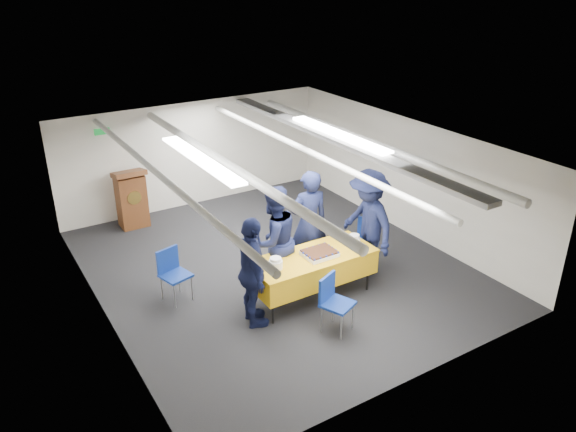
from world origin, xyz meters
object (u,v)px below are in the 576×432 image
object	(u,v)px
podium	(131,198)
chair_near	(333,298)
chair_right	(367,237)
chair_left	(172,269)
sailor_c	(252,273)
sailor_a	(309,223)
sailor_b	(273,241)
serving_table	(312,267)
sheet_cake	(319,253)
sailor_d	(368,223)

from	to	relation	value
podium	chair_near	distance (m)	5.26
chair_right	chair_left	world-z (taller)	same
chair_near	sailor_c	bearing A→B (deg)	141.61
chair_near	sailor_a	xyz separation A→B (m)	(0.64, 1.60, 0.41)
sailor_b	sailor_a	bearing A→B (deg)	-171.13
serving_table	sailor_c	bearing A→B (deg)	-173.33
chair_near	sailor_a	size ratio (longest dim) A/B	0.46
chair_near	chair_right	size ratio (longest dim) A/B	1.00
chair_left	sailor_b	world-z (taller)	sailor_b
chair_right	sailor_a	xyz separation A→B (m)	(-1.05, 0.33, 0.41)
serving_table	sheet_cake	bearing A→B (deg)	-37.46
chair_right	chair_near	bearing A→B (deg)	-142.83
chair_right	sailor_c	bearing A→B (deg)	-168.23
sailor_a	podium	bearing A→B (deg)	-50.74
serving_table	chair_near	bearing A→B (deg)	-104.46
sailor_a	sailor_b	xyz separation A→B (m)	(-0.84, -0.24, -0.01)
chair_left	serving_table	bearing A→B (deg)	-31.07
sheet_cake	chair_left	bearing A→B (deg)	148.63
chair_near	sailor_c	xyz separation A→B (m)	(-0.93, 0.73, 0.34)
podium	sailor_a	xyz separation A→B (m)	(2.02, -3.47, 0.33)
chair_left	sailor_c	bearing A→B (deg)	-59.28
sheet_cake	sailor_c	xyz separation A→B (m)	(-1.24, -0.07, 0.06)
podium	serving_table	bearing A→B (deg)	-69.11
sailor_c	sheet_cake	bearing A→B (deg)	-73.03
chair_near	chair_left	world-z (taller)	same
sheet_cake	sailor_c	size ratio (longest dim) A/B	0.30
sailor_d	sailor_c	bearing A→B (deg)	-78.57
sailor_d	sailor_a	bearing A→B (deg)	-118.72
serving_table	podium	distance (m)	4.50
sailor_a	sailor_b	distance (m)	0.87
serving_table	sailor_d	size ratio (longest dim) A/B	1.09
chair_near	sailor_a	world-z (taller)	sailor_a
chair_near	sailor_c	world-z (taller)	sailor_c
podium	sailor_c	world-z (taller)	sailor_c
chair_near	chair_right	xyz separation A→B (m)	(1.69, 1.28, 0.00)
chair_near	sailor_b	distance (m)	1.43
chair_left	sailor_d	xyz separation A→B (m)	(3.18, -0.96, 0.41)
sailor_b	podium	bearing A→B (deg)	-79.64
chair_near	sailor_c	distance (m)	1.23
sailor_b	sailor_c	distance (m)	0.96
chair_left	chair_near	bearing A→B (deg)	-50.09
serving_table	sailor_d	distance (m)	1.34
chair_right	sailor_b	bearing A→B (deg)	177.46
sheet_cake	chair_right	xyz separation A→B (m)	(1.37, 0.48, -0.28)
chair_near	sailor_b	bearing A→B (deg)	98.37
serving_table	sailor_b	distance (m)	0.75
serving_table	sailor_a	bearing A→B (deg)	60.59
sheet_cake	sailor_a	xyz separation A→B (m)	(0.33, 0.80, 0.13)
sailor_a	sailor_c	bearing A→B (deg)	38.13
chair_right	sailor_d	size ratio (longest dim) A/B	0.46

